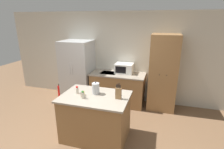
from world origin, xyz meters
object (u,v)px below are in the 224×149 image
object	(u,v)px
spice_bottle_tall_dark	(83,95)
microwave	(124,68)
spice_bottle_green_herb	(83,93)
spice_bottle_amber_oil	(82,94)
spice_bottle_short_red	(77,90)
knife_block	(118,93)
pantry_cabinet	(163,73)
kettle	(96,88)
refrigerator	(78,71)
fire_extinguisher	(60,91)

from	to	relation	value
spice_bottle_tall_dark	microwave	bearing A→B (deg)	79.45
spice_bottle_tall_dark	spice_bottle_green_herb	distance (m)	0.16
microwave	spice_bottle_amber_oil	world-z (taller)	microwave
spice_bottle_short_red	knife_block	bearing A→B (deg)	-0.62
pantry_cabinet	kettle	distance (m)	2.05
refrigerator	kettle	xyz separation A→B (m)	(1.19, -1.52, 0.16)
refrigerator	spice_bottle_green_herb	size ratio (longest dim) A/B	21.28
refrigerator	pantry_cabinet	xyz separation A→B (m)	(2.47, 0.08, 0.12)
spice_bottle_green_herb	spice_bottle_short_red	bearing A→B (deg)	165.86
microwave	fire_extinguisher	size ratio (longest dim) A/B	1.15
pantry_cabinet	spice_bottle_tall_dark	xyz separation A→B (m)	(-1.44, -1.87, -0.00)
spice_bottle_green_herb	fire_extinguisher	distance (m)	2.40
microwave	knife_block	world-z (taller)	knife_block
spice_bottle_short_red	spice_bottle_amber_oil	world-z (taller)	spice_bottle_short_red
pantry_cabinet	knife_block	size ratio (longest dim) A/B	6.45
microwave	spice_bottle_short_red	bearing A→B (deg)	-108.18
pantry_cabinet	spice_bottle_short_red	xyz separation A→B (m)	(-1.65, -1.68, -0.00)
pantry_cabinet	spice_bottle_short_red	distance (m)	2.36
spice_bottle_tall_dark	spice_bottle_green_herb	world-z (taller)	spice_bottle_tall_dark
refrigerator	microwave	world-z (taller)	refrigerator
refrigerator	pantry_cabinet	size ratio (longest dim) A/B	0.88
pantry_cabinet	spice_bottle_amber_oil	world-z (taller)	pantry_cabinet
pantry_cabinet	spice_bottle_short_red	size ratio (longest dim) A/B	13.49
spice_bottle_short_red	spice_bottle_green_herb	world-z (taller)	spice_bottle_short_red
spice_bottle_amber_oil	spice_bottle_green_herb	size ratio (longest dim) A/B	1.33
pantry_cabinet	fire_extinguisher	bearing A→B (deg)	-177.35
pantry_cabinet	microwave	xyz separation A→B (m)	(-1.07, 0.08, 0.03)
spice_bottle_short_red	spice_bottle_tall_dark	bearing A→B (deg)	-40.76
spice_bottle_amber_oil	fire_extinguisher	bearing A→B (deg)	134.54
microwave	spice_bottle_tall_dark	xyz separation A→B (m)	(-0.36, -1.95, -0.03)
knife_block	kettle	world-z (taller)	knife_block
pantry_cabinet	spice_bottle_amber_oil	bearing A→B (deg)	-129.16
pantry_cabinet	fire_extinguisher	distance (m)	3.22
spice_bottle_tall_dark	spice_bottle_amber_oil	world-z (taller)	spice_bottle_tall_dark
fire_extinguisher	pantry_cabinet	bearing A→B (deg)	2.65
spice_bottle_short_red	microwave	bearing A→B (deg)	71.82
spice_bottle_tall_dark	spice_bottle_amber_oil	distance (m)	0.07
spice_bottle_tall_dark	refrigerator	bearing A→B (deg)	119.91
pantry_cabinet	microwave	distance (m)	1.07
refrigerator	pantry_cabinet	distance (m)	2.47
microwave	knife_block	size ratio (longest dim) A/B	1.58
pantry_cabinet	spice_bottle_short_red	bearing A→B (deg)	-134.44
knife_block	spice_bottle_green_herb	world-z (taller)	knife_block
microwave	fire_extinguisher	world-z (taller)	microwave
microwave	knife_block	bearing A→B (deg)	-80.89
spice_bottle_short_red	spice_bottle_green_herb	size ratio (longest dim) A/B	1.79
microwave	knife_block	distance (m)	1.80
spice_bottle_short_red	fire_extinguisher	xyz separation A→B (m)	(-1.46, 1.54, -0.82)
spice_bottle_green_herb	fire_extinguisher	xyz separation A→B (m)	(-1.62, 1.58, -0.79)
refrigerator	spice_bottle_tall_dark	xyz separation A→B (m)	(1.03, -1.79, 0.12)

